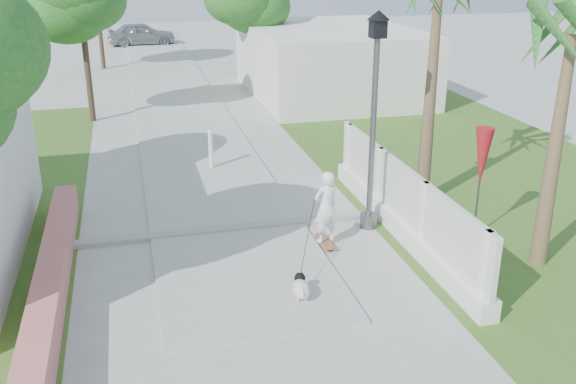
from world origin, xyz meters
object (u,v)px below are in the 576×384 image
object	(u,v)px
bollard	(211,148)
parked_car	(141,34)
dog	(301,288)
patio_umbrella	(482,159)
street_lamp	(374,115)
skateboarder	(311,229)

from	to	relation	value
bollard	parked_car	distance (m)	23.43
bollard	dog	distance (m)	7.05
patio_umbrella	parked_car	size ratio (longest dim) A/B	0.59
patio_umbrella	parked_car	xyz separation A→B (m)	(-5.51, 28.91, -1.02)
street_lamp	parked_car	world-z (taller)	street_lamp
skateboarder	dog	bearing A→B (deg)	48.81
skateboarder	dog	size ratio (longest dim) A/B	3.35
street_lamp	skateboarder	size ratio (longest dim) A/B	2.10
skateboarder	dog	xyz separation A→B (m)	(-0.53, -1.25, -0.46)
skateboarder	parked_car	world-z (taller)	skateboarder
patio_umbrella	street_lamp	bearing A→B (deg)	152.24
dog	street_lamp	bearing A→B (deg)	58.00
skateboarder	street_lamp	bearing A→B (deg)	-160.17
bollard	skateboarder	xyz separation A→B (m)	(1.07, -5.78, 0.11)
skateboarder	parked_car	size ratio (longest dim) A/B	0.54
parked_car	dog	bearing A→B (deg)	-178.50
street_lamp	dog	bearing A→B (deg)	-130.59
street_lamp	patio_umbrella	distance (m)	2.27
bollard	skateboarder	world-z (taller)	skateboarder
patio_umbrella	parked_car	bearing A→B (deg)	100.80
patio_umbrella	parked_car	distance (m)	29.45
street_lamp	skateboarder	distance (m)	2.70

